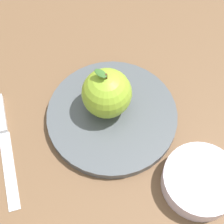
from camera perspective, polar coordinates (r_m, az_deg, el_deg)
name	(u,v)px	position (r m, az deg, el deg)	size (l,w,h in m)	color
ground_plane	(93,128)	(0.59, -3.21, -2.62)	(2.40, 2.40, 0.00)	brown
dinner_plate	(112,115)	(0.59, 0.00, -0.52)	(0.22, 0.22, 0.02)	#4C5156
apple	(107,93)	(0.55, -0.89, 3.15)	(0.08, 0.08, 0.09)	#8CB22D
side_bowl	(200,180)	(0.55, 14.54, -10.96)	(0.12, 0.12, 0.03)	silver
knife	(4,138)	(0.60, -17.51, -4.10)	(0.15, 0.17, 0.01)	silver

